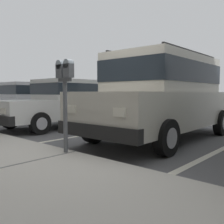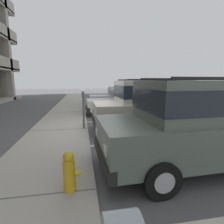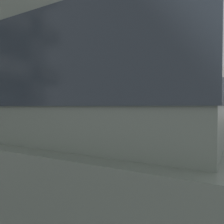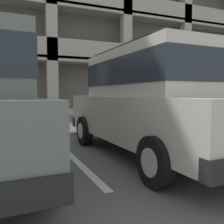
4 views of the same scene
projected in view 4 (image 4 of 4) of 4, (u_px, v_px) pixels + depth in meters
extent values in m
cube|color=#565659|center=(111.00, 137.00, 7.10)|extent=(80.00, 80.00, 0.10)
cube|color=#ADA89E|center=(96.00, 128.00, 8.29)|extent=(40.00, 2.20, 0.12)
cube|color=#606060|center=(96.00, 126.00, 8.28)|extent=(0.03, 2.16, 0.00)
cube|color=#606060|center=(192.00, 121.00, 9.84)|extent=(0.03, 2.16, 0.00)
cube|color=silver|center=(66.00, 151.00, 5.18)|extent=(0.12, 4.80, 0.01)
cube|color=silver|center=(190.00, 139.00, 6.44)|extent=(0.12, 4.80, 0.01)
cube|color=beige|center=(153.00, 117.00, 4.78)|extent=(1.92, 4.73, 0.80)
cube|color=beige|center=(155.00, 74.00, 4.68)|extent=(1.67, 2.94, 0.84)
cube|color=#232B33|center=(155.00, 73.00, 4.68)|extent=(1.69, 2.97, 0.46)
cube|color=black|center=(106.00, 120.00, 6.91)|extent=(1.88, 0.19, 0.24)
cube|color=silver|center=(124.00, 107.00, 7.16)|extent=(0.24, 0.03, 0.14)
cube|color=silver|center=(86.00, 108.00, 6.70)|extent=(0.24, 0.03, 0.14)
cylinder|color=black|center=(151.00, 126.00, 6.51)|extent=(0.21, 0.66, 0.66)
cylinder|color=#B2B2B7|center=(151.00, 126.00, 6.51)|extent=(0.23, 0.37, 0.36)
cylinder|color=black|center=(85.00, 131.00, 5.77)|extent=(0.21, 0.66, 0.66)
cylinder|color=#B2B2B7|center=(85.00, 131.00, 5.77)|extent=(0.23, 0.37, 0.36)
cylinder|color=black|center=(156.00, 162.00, 3.12)|extent=(0.21, 0.66, 0.66)
cylinder|color=#B2B2B7|center=(156.00, 162.00, 3.12)|extent=(0.23, 0.37, 0.36)
cube|color=black|center=(184.00, 52.00, 4.93)|extent=(0.10, 2.62, 0.05)
cube|color=black|center=(122.00, 46.00, 4.37)|extent=(0.10, 2.62, 0.05)
cube|color=silver|center=(3.00, 109.00, 6.02)|extent=(0.24, 0.04, 0.14)
cylinder|color=black|center=(21.00, 133.00, 5.37)|extent=(0.22, 0.67, 0.66)
cylinder|color=#B2B2B7|center=(21.00, 133.00, 5.37)|extent=(0.23, 0.37, 0.36)
cylinder|color=black|center=(47.00, 171.00, 2.74)|extent=(0.22, 0.67, 0.66)
cylinder|color=#B2B2B7|center=(47.00, 171.00, 2.74)|extent=(0.23, 0.37, 0.36)
cube|color=black|center=(13.00, 39.00, 3.80)|extent=(0.15, 2.62, 0.05)
cube|color=black|center=(203.00, 116.00, 8.45)|extent=(1.74, 0.18, 0.24)
cube|color=silver|center=(214.00, 109.00, 8.69)|extent=(0.24, 0.03, 0.14)
cube|color=silver|center=(190.00, 110.00, 8.27)|extent=(0.24, 0.03, 0.14)
cylinder|color=black|center=(201.00, 124.00, 7.40)|extent=(0.17, 0.60, 0.60)
cylinder|color=#B2B2B7|center=(201.00, 124.00, 7.40)|extent=(0.18, 0.33, 0.33)
cylinder|color=#595B60|center=(109.00, 110.00, 7.40)|extent=(0.07, 0.07, 1.17)
cube|color=#595B60|center=(109.00, 89.00, 7.35)|extent=(0.28, 0.06, 0.06)
cube|color=#515459|center=(106.00, 84.00, 7.30)|extent=(0.15, 0.11, 0.22)
cylinder|color=#8C99A3|center=(106.00, 80.00, 7.29)|extent=(0.15, 0.11, 0.15)
cube|color=#B7B293|center=(107.00, 86.00, 7.25)|extent=(0.08, 0.01, 0.08)
cube|color=#515459|center=(112.00, 84.00, 7.38)|extent=(0.15, 0.11, 0.22)
cylinder|color=#8C99A3|center=(112.00, 81.00, 7.37)|extent=(0.15, 0.11, 0.15)
cube|color=#B7B293|center=(113.00, 86.00, 7.33)|extent=(0.08, 0.01, 0.08)
cube|color=#5C5851|center=(39.00, 8.00, 18.38)|extent=(31.36, 8.80, 15.00)
cube|color=#A8A093|center=(42.00, 108.00, 18.36)|extent=(32.00, 10.00, 0.30)
cube|color=#A8A093|center=(41.00, 67.00, 18.14)|extent=(32.00, 10.00, 0.30)
cube|color=#A8A093|center=(52.00, 48.00, 13.60)|extent=(32.00, 0.20, 1.10)
cube|color=#A8A093|center=(40.00, 25.00, 17.92)|extent=(32.00, 10.00, 0.30)
cube|color=#A8A093|center=(186.00, 1.00, 17.03)|extent=(0.60, 0.50, 15.00)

